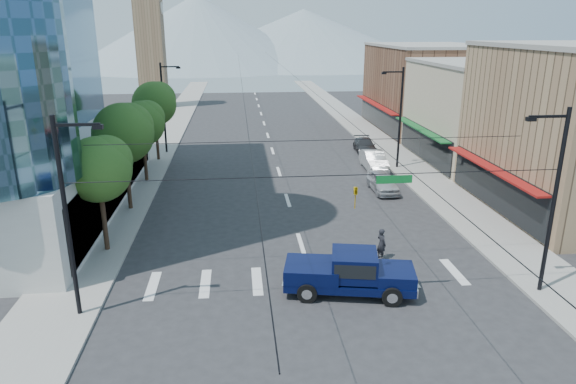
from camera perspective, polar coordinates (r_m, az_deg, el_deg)
name	(u,v)px	position (r m, az deg, el deg)	size (l,w,h in m)	color
ground	(316,293)	(25.38, 3.14, -11.14)	(160.00, 160.00, 0.00)	#28282B
sidewalk_left	(167,133)	(63.66, -13.29, 6.35)	(4.00, 120.00, 0.15)	gray
sidewalk_right	(363,130)	(64.99, 8.32, 6.87)	(4.00, 120.00, 0.15)	gray
shop_mid	(489,114)	(52.18, 21.44, 8.08)	(12.00, 14.00, 9.00)	tan
shop_far	(428,89)	(66.64, 15.33, 10.99)	(12.00, 18.00, 10.00)	brown
clock_tower	(150,38)	(84.91, -15.07, 16.20)	(4.80, 4.80, 20.40)	#8C6B4C
mountain_left	(198,31)	(172.29, -9.95, 17.22)	(80.00, 80.00, 22.00)	gray
mountain_right	(304,37)	(183.45, 1.76, 16.87)	(90.00, 90.00, 18.00)	gray
tree_near	(101,167)	(29.90, -20.08, 2.64)	(3.65, 3.64, 6.71)	black
tree_midnear	(125,131)	(36.42, -17.61, 6.45)	(4.09, 4.09, 7.52)	black
tree_midfar	(144,122)	(43.29, -15.74, 7.51)	(3.65, 3.64, 6.71)	black
tree_far	(156,102)	(50.03, -14.49, 9.64)	(4.09, 4.09, 7.52)	black
signal_rig	(326,210)	(22.58, 4.20, -1.98)	(21.80, 0.20, 9.00)	black
lamp_pole_nw	(165,105)	(52.91, -13.55, 9.42)	(2.00, 0.25, 9.00)	black
lamp_pole_ne	(399,114)	(46.73, 12.23, 8.44)	(2.00, 0.25, 9.00)	black
pickup_truck	(349,272)	(25.03, 6.76, -8.81)	(6.57, 3.36, 2.13)	#070E38
pedestrian	(381,244)	(28.88, 10.35, -5.69)	(0.65, 0.43, 1.78)	black
parked_car_near	(383,182)	(40.64, 10.49, 1.09)	(1.80, 4.46, 1.52)	silver
parked_car_mid	(374,160)	(46.90, 9.51, 3.48)	(1.74, 4.99, 1.64)	silver
parked_car_far	(365,146)	(53.29, 8.55, 5.12)	(1.93, 4.75, 1.38)	#323134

